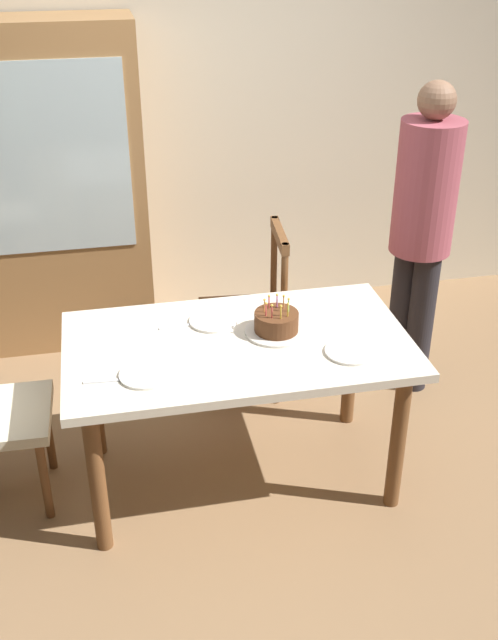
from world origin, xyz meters
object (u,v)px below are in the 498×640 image
object	(u,v)px
person_guest	(422,224)
china_cabinet	(49,192)
plate_near_celebrant	(146,374)
dining_table	(238,361)
birthday_cake	(276,324)
plate_far_side	(213,321)
chair_spindle_back	(247,316)
plate_near_guest	(351,352)

from	to	relation	value
person_guest	china_cabinet	size ratio (longest dim) A/B	0.89
plate_near_celebrant	china_cabinet	xyz separation A→B (m)	(-0.40, 1.75, 0.19)
person_guest	dining_table	bearing A→B (deg)	-150.58
birthday_cake	china_cabinet	size ratio (longest dim) A/B	0.15
plate_far_side	chair_spindle_back	world-z (taller)	chair_spindle_back
birthday_cake	plate_near_celebrant	distance (m)	0.64
birthday_cake	plate_near_guest	world-z (taller)	birthday_cake
chair_spindle_back	plate_far_side	bearing A→B (deg)	-116.05
chair_spindle_back	person_guest	bearing A→B (deg)	-8.00
chair_spindle_back	china_cabinet	size ratio (longest dim) A/B	0.50
plate_near_celebrant	china_cabinet	distance (m)	1.80
plate_far_side	china_cabinet	world-z (taller)	china_cabinet
birthday_cake	plate_far_side	xyz separation A→B (m)	(-0.26, 0.15, -0.04)
plate_far_side	plate_near_guest	distance (m)	0.65
dining_table	birthday_cake	distance (m)	0.24
china_cabinet	person_guest	bearing A→B (deg)	-26.36
dining_table	china_cabinet	xyz separation A→B (m)	(-0.81, 1.56, 0.30)
plate_near_celebrant	birthday_cake	bearing A→B (deg)	21.31
person_guest	china_cabinet	xyz separation A→B (m)	(-1.90, 0.94, -0.01)
plate_near_celebrant	person_guest	bearing A→B (deg)	28.21
plate_far_side	person_guest	size ratio (longest dim) A/B	0.13
birthday_cake	plate_near_guest	xyz separation A→B (m)	(0.27, -0.23, -0.04)
plate_near_guest	person_guest	size ratio (longest dim) A/B	0.13
china_cabinet	dining_table	bearing A→B (deg)	-62.54
plate_near_celebrant	plate_near_guest	bearing A→B (deg)	0.00
dining_table	china_cabinet	bearing A→B (deg)	117.46
plate_far_side	plate_near_celebrant	bearing A→B (deg)	-131.43
dining_table	plate_near_celebrant	size ratio (longest dim) A/B	6.81
plate_near_celebrant	china_cabinet	world-z (taller)	china_cabinet
birthday_cake	chair_spindle_back	xyz separation A→B (m)	(0.01, 0.70, -0.34)
dining_table	birthday_cake	world-z (taller)	birthday_cake
chair_spindle_back	person_guest	world-z (taller)	person_guest
plate_near_celebrant	plate_near_guest	distance (m)	0.86
plate_near_guest	china_cabinet	world-z (taller)	china_cabinet
dining_table	plate_near_guest	world-z (taller)	plate_near_guest
plate_near_guest	dining_table	bearing A→B (deg)	156.98
plate_near_celebrant	chair_spindle_back	size ratio (longest dim) A/B	0.23
birthday_cake	chair_spindle_back	bearing A→B (deg)	88.95
birthday_cake	chair_spindle_back	size ratio (longest dim) A/B	0.29
plate_far_side	china_cabinet	size ratio (longest dim) A/B	0.12
plate_near_guest	person_guest	bearing A→B (deg)	51.47
birthday_cake	plate_far_side	distance (m)	0.30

